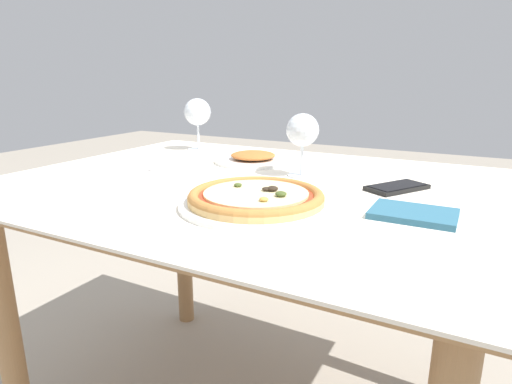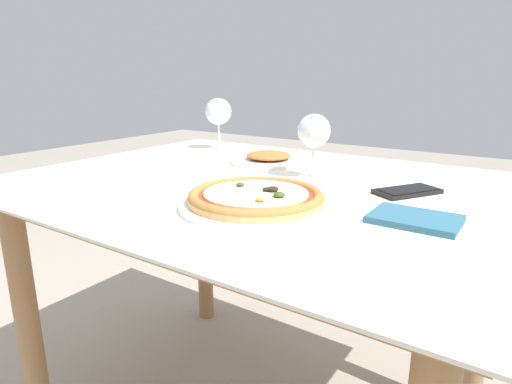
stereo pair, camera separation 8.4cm
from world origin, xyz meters
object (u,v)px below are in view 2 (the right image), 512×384
(dining_table, at_px, (259,217))
(pizza_plate, at_px, (256,198))
(side_plate, at_px, (269,158))
(wine_glass_far_left, at_px, (314,132))
(cell_phone, at_px, (407,191))
(fork, at_px, (191,164))
(wine_glass_far_right, at_px, (218,113))

(dining_table, height_order, pizza_plate, pizza_plate)
(side_plate, bearing_deg, wine_glass_far_left, -27.31)
(cell_phone, distance_m, side_plate, 0.46)
(fork, height_order, side_plate, side_plate)
(dining_table, distance_m, pizza_plate, 0.23)
(dining_table, height_order, wine_glass_far_left, wine_glass_far_left)
(dining_table, height_order, cell_phone, cell_phone)
(cell_phone, bearing_deg, fork, -176.99)
(wine_glass_far_left, xyz_separation_m, cell_phone, (0.24, -0.02, -0.11))
(dining_table, bearing_deg, wine_glass_far_right, 139.75)
(wine_glass_far_left, bearing_deg, fork, -171.32)
(pizza_plate, relative_size, cell_phone, 1.91)
(wine_glass_far_left, distance_m, side_plate, 0.24)
(dining_table, xyz_separation_m, side_plate, (-0.11, 0.22, 0.10))
(dining_table, distance_m, fork, 0.29)
(fork, relative_size, wine_glass_far_right, 0.95)
(pizza_plate, relative_size, side_plate, 1.33)
(pizza_plate, relative_size, fork, 1.80)
(wine_glass_far_right, distance_m, side_plate, 0.32)
(fork, relative_size, side_plate, 0.74)
(cell_phone, height_order, side_plate, side_plate)
(wine_glass_far_left, bearing_deg, side_plate, 152.69)
(wine_glass_far_left, xyz_separation_m, wine_glass_far_right, (-0.47, 0.21, 0.01))
(wine_glass_far_left, bearing_deg, cell_phone, -5.51)
(fork, bearing_deg, wine_glass_far_right, 112.22)
(pizza_plate, distance_m, wine_glass_far_right, 0.71)
(dining_table, xyz_separation_m, cell_phone, (0.33, 0.09, 0.10))
(pizza_plate, xyz_separation_m, fork, (-0.38, 0.23, -0.01))
(pizza_plate, distance_m, wine_glass_far_left, 0.31)
(dining_table, distance_m, wine_glass_far_left, 0.25)
(pizza_plate, distance_m, cell_phone, 0.35)
(pizza_plate, bearing_deg, cell_phone, 50.08)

